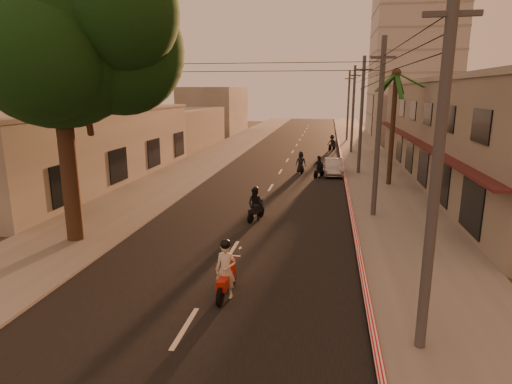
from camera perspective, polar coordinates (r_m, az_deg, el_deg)
ground at (r=16.00m, az=-4.77°, el=-10.36°), size 160.00×160.00×0.00m
road at (r=34.98m, az=3.27°, el=2.72°), size 10.00×140.00×0.02m
sidewalk_right at (r=34.98m, az=15.59°, el=2.33°), size 5.00×140.00×0.12m
sidewalk_left at (r=36.53m, az=-8.52°, el=3.13°), size 5.00×140.00×0.12m
curb_stripe at (r=29.89m, az=11.97°, el=0.81°), size 0.20×60.00×0.20m
shophouse_row at (r=33.89m, az=27.30°, el=7.15°), size 8.80×34.20×7.30m
left_building at (r=33.49m, az=-22.56°, el=5.74°), size 8.20×24.20×5.20m
distant_tower at (r=71.66m, az=20.44°, el=18.57°), size 12.10×12.10×28.00m
broadleaf_tree at (r=19.43m, az=-23.91°, el=18.32°), size 9.60×8.70×12.10m
palm_tree at (r=30.50m, az=18.16°, el=14.04°), size 5.00×5.00×8.20m
utility_poles at (r=34.28m, az=14.06°, el=13.11°), size 1.20×48.26×9.00m
filler_right at (r=60.17m, az=19.61°, el=9.28°), size 8.00×14.00×6.00m
filler_left_near at (r=51.51m, az=-10.75°, el=8.36°), size 8.00×14.00×4.40m
filler_left_far at (r=68.58m, az=-5.56°, el=10.78°), size 8.00×14.00×7.00m
scooter_red at (r=13.75m, az=-4.01°, el=-10.57°), size 0.77×1.98×1.95m
scooter_mid_a at (r=21.57m, az=-0.07°, el=-1.75°), size 1.15×1.77×1.78m
scooter_mid_b at (r=32.80m, az=8.37°, el=3.25°), size 1.21×1.62×1.69m
scooter_far_a at (r=34.49m, az=5.98°, el=3.84°), size 0.97×1.78×1.76m
scooter_far_b at (r=48.68m, az=10.10°, el=6.47°), size 1.53×1.68×1.76m
parked_car at (r=34.07m, az=10.28°, el=3.31°), size 1.59×3.93×1.27m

